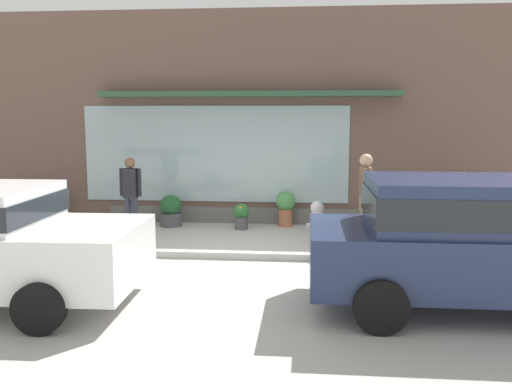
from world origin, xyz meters
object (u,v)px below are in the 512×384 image
Objects in this scene: fire_hydrant at (317,223)px; potted_plant_low_front at (46,204)px; potted_plant_by_entrance at (241,215)px; potted_plant_corner_tall at (285,206)px; potted_plant_window_left at (463,200)px; potted_plant_doorstep at (171,211)px; pedestrian_passerby at (131,191)px; pedestrian_with_handbag at (365,193)px; parked_car_navy at (472,237)px.

potted_plant_low_front is at bearing 165.23° from fire_hydrant.
potted_plant_by_entrance is 0.72× the size of potted_plant_corner_tall.
potted_plant_doorstep is at bearing -178.75° from potted_plant_window_left.
pedestrian_passerby reaches higher than potted_plant_by_entrance.
pedestrian_with_handbag is 2.26× the size of potted_plant_corner_tall.
fire_hydrant is at bearing -150.63° from potted_plant_window_left.
potted_plant_window_left is at bearing 140.43° from pedestrian_with_handbag.
pedestrian_passerby reaches higher than potted_plant_window_left.
potted_plant_window_left is 1.57× the size of potted_plant_low_front.
pedestrian_with_handbag reaches higher than potted_plant_by_entrance.
potted_plant_corner_tall is (3.10, 1.25, -0.48)m from pedestrian_passerby.
parked_car_navy is 6.00× the size of potted_plant_doorstep.
fire_hydrant is 3.83m from pedestrian_passerby.
pedestrian_passerby is 2.29× the size of potted_plant_doorstep.
potted_plant_window_left reaches higher than fire_hydrant.
potted_plant_by_entrance is at bearing -157.08° from potted_plant_corner_tall.
fire_hydrant is 3.59m from potted_plant_doorstep.
potted_plant_low_front is (-9.21, -0.16, -0.19)m from potted_plant_window_left.
pedestrian_passerby is 2.86× the size of potted_plant_by_entrance.
pedestrian_passerby reaches higher than potted_plant_corner_tall.
potted_plant_corner_tall is (5.41, 0.23, -0.00)m from potted_plant_low_front.
potted_plant_doorstep is (-3.20, 1.63, -0.10)m from fire_hydrant.
pedestrian_passerby is 1.20× the size of potted_plant_window_left.
fire_hydrant is 1.55× the size of potted_plant_by_entrance.
potted_plant_window_left is 1.72× the size of potted_plant_corner_tall.
pedestrian_passerby is at bearing -118.29° from potted_plant_doorstep.
pedestrian_passerby is at bearing -158.06° from potted_plant_corner_tall.
potted_plant_doorstep is at bearing -102.74° from pedestrian_with_handbag.
pedestrian_passerby reaches higher than potted_plant_low_front.
potted_plant_corner_tall is at bearing 2.45° from potted_plant_low_front.
pedestrian_passerby is at bearing 145.81° from parked_car_navy.
fire_hydrant is 1.02× the size of potted_plant_low_front.
potted_plant_corner_tall is (-1.52, 1.96, -0.59)m from pedestrian_with_handbag.
fire_hydrant reaches higher than potted_plant_corner_tall.
parked_car_navy is at bearing -53.65° from potted_plant_by_entrance.
pedestrian_with_handbag reaches higher than pedestrian_passerby.
pedestrian_passerby is (-4.62, 0.71, -0.11)m from pedestrian_with_handbag.
potted_plant_window_left reaches higher than potted_plant_doorstep.
potted_plant_by_entrance is (-2.46, 1.57, -0.73)m from pedestrian_with_handbag.
fire_hydrant reaches higher than potted_plant_low_front.
parked_car_navy is 5.88m from potted_plant_by_entrance.
potted_plant_by_entrance is 4.48m from potted_plant_low_front.
potted_plant_doorstep is (-5.06, 4.90, -0.60)m from parked_car_navy.
pedestrian_with_handbag is 7.17m from potted_plant_low_front.
pedestrian_with_handbag reaches higher than potted_plant_low_front.
pedestrian_with_handbag is (0.86, -0.13, 0.59)m from fire_hydrant.
potted_plant_window_left reaches higher than potted_plant_by_entrance.
potted_plant_window_left is at bearing 3.95° from potted_plant_by_entrance.
parked_car_navy reaches higher than potted_plant_window_left.
potted_plant_low_front reaches higher than potted_plant_by_entrance.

